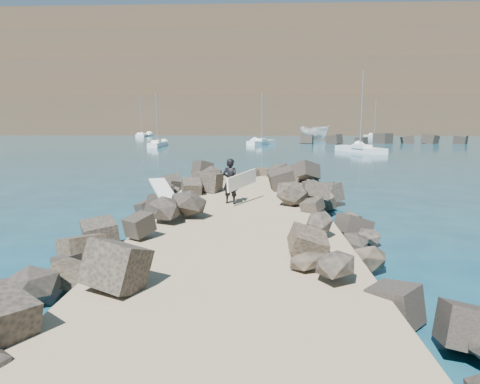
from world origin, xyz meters
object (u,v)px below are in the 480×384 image
Objects in this scene: surfer_with_board at (232,181)px; sailboat_a at (158,144)px; surfboard_resting at (163,193)px; boat_imported at (315,132)px.

sailboat_a is (-13.35, 44.59, -1.14)m from surfer_with_board.
surfboard_resting is 0.32× the size of sailboat_a.
surfer_with_board is 46.56m from sailboat_a.
surfer_with_board is (-12.05, -68.27, 0.11)m from boat_imported.
boat_imported is at bearing 43.00° from sailboat_a.
surfboard_resting is 2.69m from surfer_with_board.
surfboard_resting is 0.35× the size of boat_imported.
boat_imported reaches higher than surfer_with_board.
sailboat_a is at bearing 106.67° from surfer_with_board.
surfboard_resting is at bearing -76.57° from sailboat_a.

